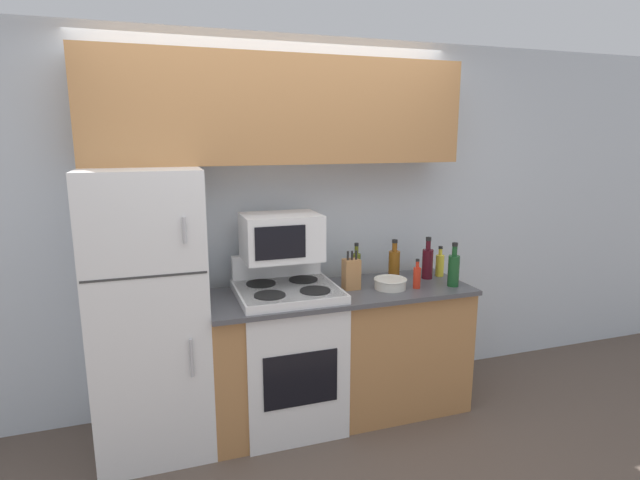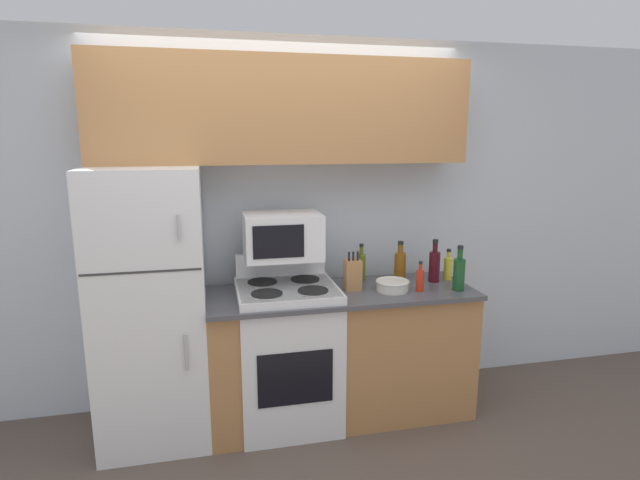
{
  "view_description": "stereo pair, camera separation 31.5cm",
  "coord_description": "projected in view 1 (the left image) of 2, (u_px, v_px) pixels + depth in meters",
  "views": [
    {
      "loc": [
        -0.8,
        -2.67,
        1.88
      ],
      "look_at": [
        0.18,
        0.26,
        1.24
      ],
      "focal_mm": 28.0,
      "sensor_mm": 36.0,
      "label": 1
    },
    {
      "loc": [
        -0.5,
        -2.76,
        1.88
      ],
      "look_at": [
        0.18,
        0.26,
        1.24
      ],
      "focal_mm": 28.0,
      "sensor_mm": 36.0,
      "label": 2
    }
  ],
  "objects": [
    {
      "name": "bottle_olive_oil",
      "position": [
        356.0,
        265.0,
        3.53
      ],
      "size": [
        0.06,
        0.06,
        0.26
      ],
      "color": "#5B6619",
      "rests_on": "lower_cabinets"
    },
    {
      "name": "bottle_wine_red",
      "position": [
        428.0,
        262.0,
        3.54
      ],
      "size": [
        0.08,
        0.08,
        0.3
      ],
      "color": "#470F19",
      "rests_on": "lower_cabinets"
    },
    {
      "name": "bowl",
      "position": [
        390.0,
        283.0,
        3.32
      ],
      "size": [
        0.22,
        0.22,
        0.07
      ],
      "color": "silver",
      "rests_on": "lower_cabinets"
    },
    {
      "name": "refrigerator",
      "position": [
        150.0,
        312.0,
        2.98
      ],
      "size": [
        0.65,
        0.7,
        1.71
      ],
      "color": "white",
      "rests_on": "ground_plane"
    },
    {
      "name": "bottle_cooking_spray",
      "position": [
        440.0,
        264.0,
        3.61
      ],
      "size": [
        0.06,
        0.06,
        0.22
      ],
      "color": "gold",
      "rests_on": "lower_cabinets"
    },
    {
      "name": "knife_block",
      "position": [
        351.0,
        274.0,
        3.3
      ],
      "size": [
        0.11,
        0.09,
        0.26
      ],
      "color": "#B27A47",
      "rests_on": "lower_cabinets"
    },
    {
      "name": "stove",
      "position": [
        288.0,
        354.0,
        3.26
      ],
      "size": [
        0.64,
        0.61,
        1.1
      ],
      "color": "white",
      "rests_on": "ground_plane"
    },
    {
      "name": "bottle_hot_sauce",
      "position": [
        417.0,
        277.0,
        3.32
      ],
      "size": [
        0.05,
        0.05,
        0.2
      ],
      "color": "red",
      "rests_on": "lower_cabinets"
    },
    {
      "name": "bottle_wine_green",
      "position": [
        454.0,
        269.0,
        3.36
      ],
      "size": [
        0.08,
        0.08,
        0.3
      ],
      "color": "#194C23",
      "rests_on": "lower_cabinets"
    },
    {
      "name": "wall_back",
      "position": [
        276.0,
        225.0,
        3.51
      ],
      "size": [
        8.0,
        0.05,
        2.55
      ],
      "color": "silver",
      "rests_on": "ground_plane"
    },
    {
      "name": "upper_cabinets",
      "position": [
        281.0,
        111.0,
        3.18
      ],
      "size": [
        2.4,
        0.34,
        0.66
      ],
      "color": "#B27A47",
      "rests_on": "refrigerator"
    },
    {
      "name": "lower_cabinets",
      "position": [
        340.0,
        352.0,
        3.39
      ],
      "size": [
        1.75,
        0.62,
        0.89
      ],
      "color": "#B27A47",
      "rests_on": "ground_plane"
    },
    {
      "name": "ground_plane",
      "position": [
        307.0,
        444.0,
        3.11
      ],
      "size": [
        12.0,
        12.0,
        0.0
      ],
      "primitive_type": "plane",
      "color": "brown"
    },
    {
      "name": "bottle_whiskey",
      "position": [
        394.0,
        263.0,
        3.55
      ],
      "size": [
        0.08,
        0.08,
        0.28
      ],
      "color": "brown",
      "rests_on": "lower_cabinets"
    },
    {
      "name": "microwave",
      "position": [
        281.0,
        237.0,
        3.2
      ],
      "size": [
        0.49,
        0.36,
        0.29
      ],
      "color": "white",
      "rests_on": "stove"
    }
  ]
}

